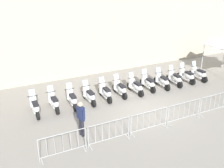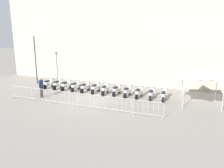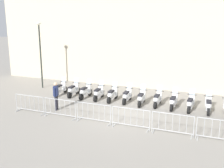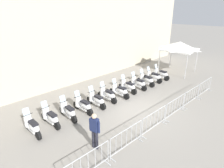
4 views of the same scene
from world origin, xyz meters
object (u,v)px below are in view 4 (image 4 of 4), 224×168
(motorcycle_3, at_px, (84,106))
(barrier_segment_5, at_px, (205,87))
(motorcycle_5, at_px, (108,95))
(barrier_segment_0, at_px, (88,165))
(motorcycle_9, at_px, (147,80))
(barrier_segment_1, at_px, (126,139))
(motorcycle_7, at_px, (128,87))
(motorcycle_2, at_px, (69,112))
(motorcycle_4, at_px, (97,100))
(motorcycle_8, at_px, (138,83))
(canopy_tent, at_px, (180,46))
(motorcycle_1, at_px, (51,118))
(barrier_segment_2, at_px, (154,121))
(motorcycle_6, at_px, (120,91))
(officer_near_row_end, at_px, (95,129))
(motorcycle_0, at_px, (33,127))
(motorcycle_10, at_px, (154,77))
(motorcycle_11, at_px, (161,74))
(barrier_segment_4, at_px, (192,96))
(barrier_segment_3, at_px, (175,107))

(motorcycle_3, height_order, barrier_segment_5, motorcycle_3)
(motorcycle_5, bearing_deg, barrier_segment_0, -145.53)
(motorcycle_9, xyz_separation_m, barrier_segment_1, (-7.03, -3.17, 0.07))
(motorcycle_7, distance_m, barrier_segment_0, 7.82)
(motorcycle_2, xyz_separation_m, motorcycle_4, (2.03, -0.22, 0.00))
(motorcycle_8, bearing_deg, canopy_tent, -6.12)
(motorcycle_1, xyz_separation_m, motorcycle_9, (8.09, -0.93, 0.00))
(motorcycle_4, xyz_separation_m, barrier_segment_2, (0.09, -3.92, 0.07))
(motorcycle_8, xyz_separation_m, barrier_segment_1, (-6.02, -3.27, 0.07))
(motorcycle_9, relative_size, barrier_segment_5, 0.87)
(motorcycle_6, height_order, officer_near_row_end, officer_near_row_end)
(motorcycle_5, xyz_separation_m, officer_near_row_end, (-3.81, -2.57, 0.53))
(barrier_segment_0, bearing_deg, motorcycle_4, 40.86)
(motorcycle_1, relative_size, motorcycle_2, 1.00)
(motorcycle_0, relative_size, motorcycle_6, 1.00)
(motorcycle_7, bearing_deg, motorcycle_10, -7.52)
(motorcycle_6, height_order, motorcycle_11, same)
(motorcycle_1, height_order, barrier_segment_1, motorcycle_1)
(motorcycle_3, height_order, barrier_segment_2, motorcycle_3)
(motorcycle_6, distance_m, motorcycle_8, 2.03)
(motorcycle_5, distance_m, barrier_segment_1, 4.75)
(officer_near_row_end, bearing_deg, motorcycle_8, 17.54)
(barrier_segment_1, height_order, barrier_segment_4, same)
(motorcycle_6, relative_size, motorcycle_8, 1.00)
(officer_near_row_end, bearing_deg, canopy_tent, 7.04)
(motorcycle_6, height_order, motorcycle_9, same)
(motorcycle_1, bearing_deg, motorcycle_4, -7.38)
(barrier_segment_0, relative_size, barrier_segment_1, 1.00)
(motorcycle_1, distance_m, barrier_segment_5, 10.55)
(barrier_segment_5, relative_size, canopy_tent, 0.68)
(motorcycle_7, relative_size, officer_near_row_end, 1.00)
(motorcycle_0, relative_size, motorcycle_8, 1.00)
(motorcycle_3, xyz_separation_m, officer_near_row_end, (-1.78, -2.70, 0.53))
(motorcycle_3, bearing_deg, officer_near_row_end, -123.36)
(motorcycle_10, bearing_deg, motorcycle_9, 175.96)
(motorcycle_7, xyz_separation_m, barrier_segment_3, (-0.89, -3.92, 0.07))
(motorcycle_0, relative_size, motorcycle_10, 1.00)
(barrier_segment_3, relative_size, barrier_segment_5, 1.00)
(motorcycle_9, xyz_separation_m, barrier_segment_4, (-0.83, -3.80, 0.07))
(motorcycle_9, distance_m, barrier_segment_4, 3.89)
(motorcycle_9, height_order, barrier_segment_4, motorcycle_9)
(motorcycle_7, distance_m, motorcycle_10, 3.06)
(motorcycle_8, distance_m, barrier_segment_4, 3.91)
(motorcycle_5, relative_size, barrier_segment_2, 0.87)
(motorcycle_1, bearing_deg, motorcycle_3, -8.01)
(barrier_segment_3, relative_size, canopy_tent, 0.68)
(motorcycle_6, bearing_deg, barrier_segment_3, -88.05)
(motorcycle_4, height_order, motorcycle_5, same)
(motorcycle_8, xyz_separation_m, barrier_segment_0, (-8.09, -3.06, 0.07))
(motorcycle_3, distance_m, barrier_segment_5, 8.66)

